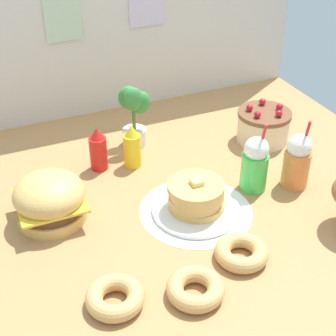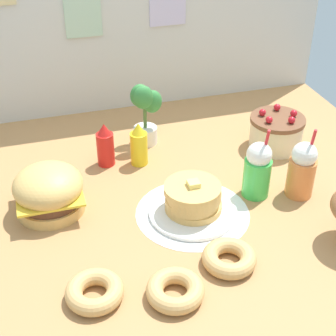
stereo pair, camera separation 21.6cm
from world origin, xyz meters
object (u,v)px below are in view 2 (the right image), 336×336
at_px(mustard_bottle, 139,145).
at_px(donut_chocolate, 175,290).
at_px(burger, 49,191).
at_px(pancake_stack, 193,201).
at_px(donut_pink_glaze, 95,291).
at_px(cream_soda_cup, 257,170).
at_px(layer_cake, 276,132).
at_px(ketchup_bottle, 105,146).
at_px(donut_vanilla, 229,258).
at_px(potted_plant, 145,111).
at_px(orange_float_cup, 302,170).

xyz_separation_m(mustard_bottle, donut_chocolate, (-0.09, -0.86, -0.07)).
xyz_separation_m(burger, donut_chocolate, (0.36, -0.61, -0.07)).
height_order(pancake_stack, donut_pink_glaze, pancake_stack).
height_order(burger, cream_soda_cup, cream_soda_cup).
relative_size(layer_cake, ketchup_bottle, 1.25).
relative_size(layer_cake, mustard_bottle, 1.25).
bearing_deg(pancake_stack, cream_soda_cup, 9.22).
xyz_separation_m(cream_soda_cup, donut_vanilla, (-0.28, -0.38, -0.10)).
height_order(layer_cake, mustard_bottle, mustard_bottle).
bearing_deg(potted_plant, donut_vanilla, -85.69).
height_order(ketchup_bottle, donut_vanilla, ketchup_bottle).
bearing_deg(mustard_bottle, donut_chocolate, -95.70).
relative_size(ketchup_bottle, mustard_bottle, 1.00).
xyz_separation_m(donut_pink_glaze, potted_plant, (0.43, 0.97, 0.15)).
height_order(pancake_stack, mustard_bottle, mustard_bottle).
bearing_deg(orange_float_cup, pancake_stack, 179.62).
distance_m(orange_float_cup, donut_chocolate, 0.82).
height_order(orange_float_cup, potted_plant, potted_plant).
relative_size(burger, donut_chocolate, 1.43).
bearing_deg(layer_cake, mustard_bottle, 176.57).
height_order(layer_cake, orange_float_cup, orange_float_cup).
height_order(burger, orange_float_cup, orange_float_cup).
relative_size(donut_pink_glaze, donut_chocolate, 1.00).
bearing_deg(potted_plant, donut_chocolate, -99.04).
xyz_separation_m(mustard_bottle, potted_plant, (0.08, 0.18, 0.08)).
bearing_deg(donut_pink_glaze, orange_float_cup, 19.65).
bearing_deg(donut_vanilla, cream_soda_cup, 53.47).
distance_m(cream_soda_cup, orange_float_cup, 0.19).
xyz_separation_m(pancake_stack, ketchup_bottle, (-0.28, 0.48, 0.04)).
bearing_deg(ketchup_bottle, pancake_stack, -60.16).
height_order(pancake_stack, donut_vanilla, pancake_stack).
height_order(donut_pink_glaze, donut_chocolate, same).
distance_m(layer_cake, donut_vanilla, 0.91).
relative_size(mustard_bottle, cream_soda_cup, 0.67).
relative_size(burger, donut_pink_glaze, 1.43).
distance_m(orange_float_cup, potted_plant, 0.83).
bearing_deg(orange_float_cup, donut_pink_glaze, -160.35).
relative_size(cream_soda_cup, potted_plant, 0.98).
relative_size(pancake_stack, potted_plant, 1.11).
height_order(burger, layer_cake, burger).
bearing_deg(burger, pancake_stack, -18.68).
bearing_deg(donut_vanilla, donut_chocolate, -158.20).
bearing_deg(mustard_bottle, donut_pink_glaze, -114.05).
height_order(burger, mustard_bottle, mustard_bottle).
bearing_deg(mustard_bottle, cream_soda_cup, -42.17).
bearing_deg(layer_cake, ketchup_bottle, 174.55).
bearing_deg(layer_cake, donut_chocolate, -133.78).
height_order(ketchup_bottle, donut_pink_glaze, ketchup_bottle).
xyz_separation_m(donut_vanilla, potted_plant, (-0.07, 0.95, 0.15)).
distance_m(pancake_stack, donut_pink_glaze, 0.59).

